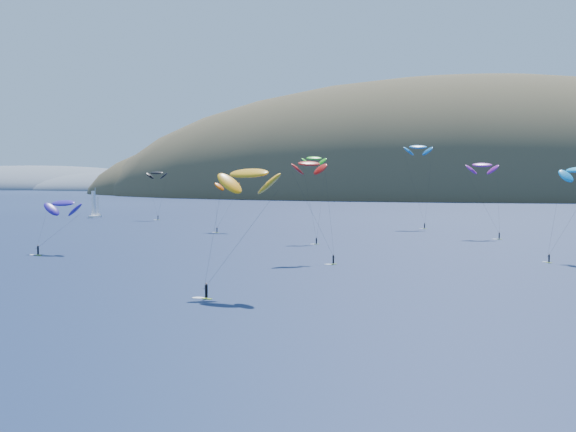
# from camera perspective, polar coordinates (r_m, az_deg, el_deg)

# --- Properties ---
(ground) EXTENTS (2800.00, 2800.00, 0.00)m
(ground) POSITION_cam_1_polar(r_m,az_deg,el_deg) (84.80, -10.32, -8.96)
(ground) COLOR black
(ground) RESTS_ON ground
(island) EXTENTS (730.00, 300.00, 210.00)m
(island) POSITION_cam_1_polar(r_m,az_deg,el_deg) (638.66, 14.27, 0.44)
(island) COLOR #3D3526
(island) RESTS_ON ground
(headland) EXTENTS (460.00, 250.00, 60.00)m
(headland) POSITION_cam_1_polar(r_m,az_deg,el_deg) (954.98, -16.34, 1.69)
(headland) COLOR slate
(headland) RESTS_ON ground
(sailboat) EXTENTS (9.56, 8.29, 11.95)m
(sailboat) POSITION_cam_1_polar(r_m,az_deg,el_deg) (324.89, -13.57, 0.05)
(sailboat) COLOR silver
(sailboat) RESTS_ON ground
(kitesurfer_1) EXTENTS (8.23, 8.82, 16.85)m
(kitesurfer_1) POSITION_cam_1_polar(r_m,az_deg,el_deg) (242.20, -4.34, 2.37)
(kitesurfer_1) COLOR #A8DB18
(kitesurfer_1) RESTS_ON ground
(kitesurfer_2) EXTENTS (10.84, 11.56, 20.35)m
(kitesurfer_2) POSITION_cam_1_polar(r_m,az_deg,el_deg) (117.59, -2.79, 3.04)
(kitesurfer_2) COLOR #A8DB18
(kitesurfer_2) RESTS_ON ground
(kitesurfer_3) EXTENTS (6.81, 11.79, 23.16)m
(kitesurfer_3) POSITION_cam_1_polar(r_m,az_deg,el_deg) (206.67, 1.87, 4.11)
(kitesurfer_3) COLOR #A8DB18
(kitesurfer_3) RESTS_ON ground
(kitesurfer_4) EXTENTS (9.71, 8.87, 28.48)m
(kitesurfer_4) POSITION_cam_1_polar(r_m,az_deg,el_deg) (261.84, 9.24, 4.86)
(kitesurfer_4) COLOR #A8DB18
(kitesurfer_4) RESTS_ON ground
(kitesurfer_6) EXTENTS (9.84, 9.28, 22.15)m
(kitesurfer_6) POSITION_cam_1_polar(r_m,az_deg,el_deg) (225.81, 13.64, 3.54)
(kitesurfer_6) COLOR #A8DB18
(kitesurfer_6) RESTS_ON ground
(kitesurfer_9) EXTENTS (10.87, 10.68, 21.55)m
(kitesurfer_9) POSITION_cam_1_polar(r_m,az_deg,el_deg) (161.60, 1.51, 3.72)
(kitesurfer_9) COLOR #A8DB18
(kitesurfer_9) RESTS_ON ground
(kitesurfer_10) EXTENTS (9.88, 10.20, 13.57)m
(kitesurfer_10) POSITION_cam_1_polar(r_m,az_deg,el_deg) (183.90, -15.70, 0.88)
(kitesurfer_10) COLOR #A8DB18
(kitesurfer_10) RESTS_ON ground
(kitesurfer_12) EXTENTS (8.08, 5.90, 19.82)m
(kitesurfer_12) POSITION_cam_1_polar(r_m,az_deg,el_deg) (307.25, -9.31, 3.04)
(kitesurfer_12) COLOR #A8DB18
(kitesurfer_12) RESTS_ON ground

